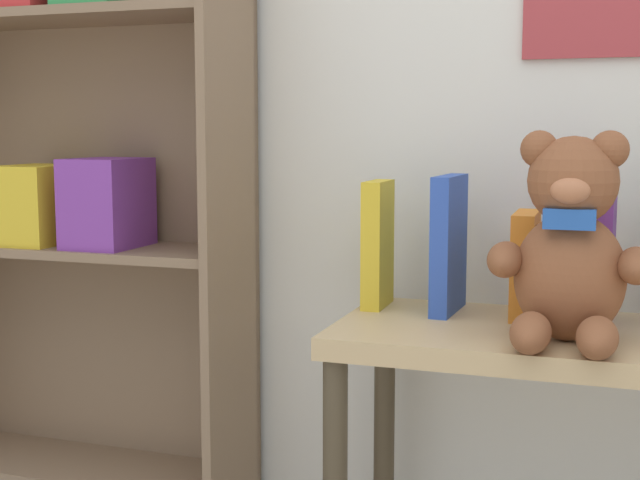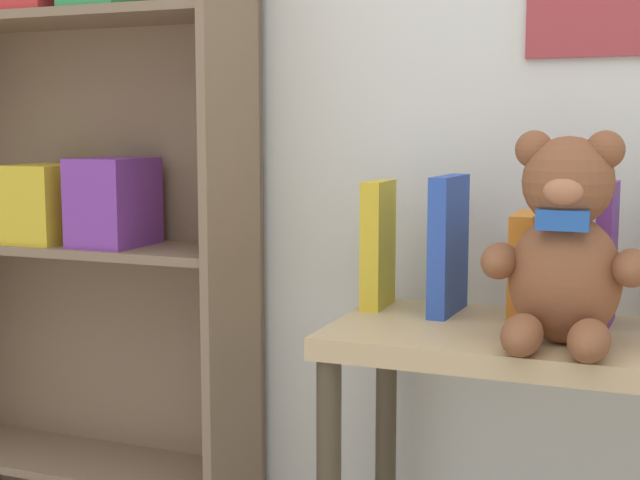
{
  "view_description": "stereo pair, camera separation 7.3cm",
  "coord_description": "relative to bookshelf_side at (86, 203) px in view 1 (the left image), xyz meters",
  "views": [
    {
      "loc": [
        0.2,
        -0.22,
        0.97
      ],
      "look_at": [
        -0.32,
        1.29,
        0.77
      ],
      "focal_mm": 50.0,
      "sensor_mm": 36.0,
      "label": 1
    },
    {
      "loc": [
        0.27,
        -0.19,
        0.97
      ],
      "look_at": [
        -0.32,
        1.29,
        0.77
      ],
      "focal_mm": 50.0,
      "sensor_mm": 36.0,
      "label": 2
    }
  ],
  "objects": [
    {
      "name": "book_standing_purple",
      "position": [
        1.03,
        -0.03,
        -0.05
      ],
      "size": [
        0.03,
        0.12,
        0.24
      ],
      "primitive_type": "cube",
      "rotation": [
        0.0,
        0.0,
        -0.03
      ],
      "color": "purple",
      "rests_on": "display_table"
    },
    {
      "name": "display_table",
      "position": [
        0.96,
        -0.12,
        -0.28
      ],
      "size": [
        0.72,
        0.37,
        0.65
      ],
      "color": "tan",
      "rests_on": "ground_plane"
    },
    {
      "name": "book_standing_orange",
      "position": [
        0.9,
        -0.03,
        -0.08
      ],
      "size": [
        0.04,
        0.15,
        0.18
      ],
      "primitive_type": "cube",
      "rotation": [
        0.0,
        0.0,
        0.02
      ],
      "color": "orange",
      "rests_on": "display_table"
    },
    {
      "name": "book_standing_yellow",
      "position": [
        0.63,
        -0.03,
        -0.05
      ],
      "size": [
        0.04,
        0.11,
        0.23
      ],
      "primitive_type": "cube",
      "rotation": [
        0.0,
        0.0,
        0.02
      ],
      "color": "gold",
      "rests_on": "display_table"
    },
    {
      "name": "teddy_bear",
      "position": [
        0.98,
        -0.2,
        -0.02
      ],
      "size": [
        0.25,
        0.22,
        0.32
      ],
      "color": "brown",
      "rests_on": "display_table"
    },
    {
      "name": "book_standing_blue",
      "position": [
        0.77,
        -0.04,
        -0.05
      ],
      "size": [
        0.04,
        0.15,
        0.24
      ],
      "primitive_type": "cube",
      "rotation": [
        0.0,
        0.0,
        -0.04
      ],
      "color": "#2D51B7",
      "rests_on": "display_table"
    },
    {
      "name": "bookshelf_side",
      "position": [
        0.0,
        0.0,
        0.0
      ],
      "size": [
        0.71,
        0.24,
        1.45
      ],
      "color": "#7F664C",
      "rests_on": "ground_plane"
    }
  ]
}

